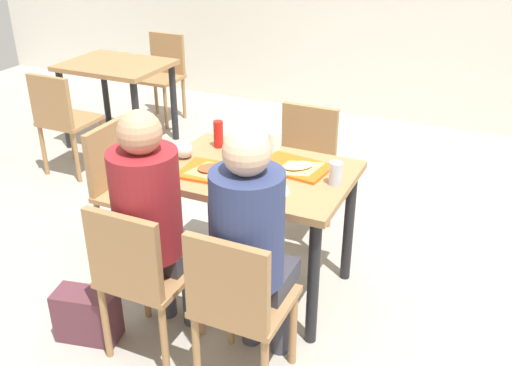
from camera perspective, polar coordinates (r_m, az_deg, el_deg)
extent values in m
cube|color=#9E998E|center=(3.51, 0.00, -10.18)|extent=(10.00, 10.00, 0.02)
cube|color=#9E7247|center=(3.12, 0.00, 0.92)|extent=(1.03, 0.73, 0.04)
cylinder|color=black|center=(3.27, -9.55, -5.78)|extent=(0.06, 0.06, 0.72)
cylinder|color=black|center=(2.92, 5.64, -9.81)|extent=(0.06, 0.06, 0.72)
cylinder|color=black|center=(3.72, -4.37, -1.24)|extent=(0.06, 0.06, 0.72)
cylinder|color=black|center=(3.42, 9.11, -4.19)|extent=(0.06, 0.06, 0.72)
cube|color=#9E7247|center=(2.88, -10.34, -8.74)|extent=(0.40, 0.40, 0.03)
cube|color=#9E7247|center=(2.65, -12.91, -6.92)|extent=(0.38, 0.04, 0.40)
cylinder|color=#9E7247|center=(3.21, -10.84, -9.71)|extent=(0.04, 0.04, 0.43)
cylinder|color=#9E7247|center=(3.05, -5.48, -11.43)|extent=(0.04, 0.04, 0.43)
cylinder|color=#9E7247|center=(3.00, -14.59, -13.08)|extent=(0.04, 0.04, 0.43)
cylinder|color=#9E7247|center=(2.84, -9.00, -15.19)|extent=(0.04, 0.04, 0.43)
cube|color=#9E7247|center=(2.67, -1.00, -11.55)|extent=(0.40, 0.40, 0.03)
cube|color=#9E7247|center=(2.41, -2.92, -9.92)|extent=(0.38, 0.04, 0.40)
cylinder|color=#9E7247|center=(2.99, -2.53, -12.32)|extent=(0.04, 0.04, 0.43)
cylinder|color=#9E7247|center=(2.88, 3.69, -14.09)|extent=(0.04, 0.04, 0.43)
cylinder|color=#9E7247|center=(2.76, -5.87, -16.30)|extent=(0.04, 0.04, 0.43)
cube|color=#9E7247|center=(3.80, 4.20, 0.84)|extent=(0.40, 0.40, 0.03)
cube|color=#9E7247|center=(3.87, 5.27, 4.76)|extent=(0.38, 0.04, 0.40)
cylinder|color=#9E7247|center=(3.72, 5.60, -3.86)|extent=(0.04, 0.04, 0.43)
cylinder|color=#9E7247|center=(3.82, 0.80, -2.79)|extent=(0.04, 0.04, 0.43)
cylinder|color=#9E7247|center=(4.00, 7.24, -1.60)|extent=(0.04, 0.04, 0.43)
cylinder|color=#9E7247|center=(4.10, 2.73, -0.67)|extent=(0.04, 0.04, 0.43)
cube|color=#9E7247|center=(3.63, -11.74, -1.00)|extent=(0.40, 0.40, 0.03)
cube|color=#9E7247|center=(3.64, -14.35, 2.56)|extent=(0.04, 0.38, 0.40)
cylinder|color=#9E7247|center=(3.77, -7.83, -3.50)|extent=(0.04, 0.04, 0.43)
cylinder|color=#9E7247|center=(3.53, -10.74, -5.99)|extent=(0.04, 0.04, 0.43)
cylinder|color=#9E7247|center=(3.95, -12.03, -2.42)|extent=(0.04, 0.04, 0.43)
cylinder|color=#9E7247|center=(3.72, -15.07, -4.70)|extent=(0.04, 0.04, 0.43)
cylinder|color=#383842|center=(3.20, -8.90, -9.37)|extent=(0.10, 0.10, 0.46)
cylinder|color=#383842|center=(3.12, -6.40, -10.15)|extent=(0.10, 0.10, 0.46)
cube|color=#383842|center=(2.93, -9.02, -6.40)|extent=(0.32, 0.28, 0.10)
cylinder|color=maroon|center=(2.70, -10.74, -2.00)|extent=(0.32, 0.32, 0.52)
sphere|color=tan|center=(2.55, -11.40, 4.91)|extent=(0.20, 0.20, 0.20)
cylinder|color=#383842|center=(2.99, -0.43, -11.91)|extent=(0.10, 0.10, 0.46)
cylinder|color=#383842|center=(2.94, 2.46, -12.71)|extent=(0.10, 0.10, 0.46)
cube|color=#383842|center=(2.72, 0.18, -8.94)|extent=(0.32, 0.28, 0.10)
cylinder|color=navy|center=(2.47, -0.87, -4.42)|extent=(0.32, 0.32, 0.52)
sphere|color=#DBAD89|center=(2.31, -0.93, 3.05)|extent=(0.20, 0.20, 0.20)
cube|color=#D85914|center=(3.07, -4.04, 1.05)|extent=(0.38, 0.29, 0.02)
cube|color=#D85914|center=(3.13, 3.82, 1.57)|extent=(0.39, 0.30, 0.02)
cylinder|color=white|center=(3.33, -0.96, 3.13)|extent=(0.22, 0.22, 0.01)
cylinder|color=white|center=(2.88, 1.10, -0.78)|extent=(0.22, 0.22, 0.01)
pyramid|color=tan|center=(3.08, -4.41, 1.33)|extent=(0.27, 0.26, 0.01)
ellipsoid|color=#B74723|center=(3.07, -4.42, 1.50)|extent=(0.19, 0.19, 0.01)
pyramid|color=#DBAD60|center=(3.10, 4.19, 1.56)|extent=(0.27, 0.28, 0.01)
ellipsoid|color=#D8C67F|center=(3.10, 4.20, 1.73)|extent=(0.19, 0.20, 0.01)
pyramid|color=#C68C47|center=(3.33, -0.52, 3.29)|extent=(0.17, 0.24, 0.01)
ellipsoid|color=#D8C67F|center=(3.32, -0.52, 3.45)|extent=(0.12, 0.17, 0.01)
cylinder|color=white|center=(3.36, 1.83, 4.16)|extent=(0.07, 0.07, 0.10)
cylinder|color=white|center=(2.82, -2.17, -0.38)|extent=(0.07, 0.07, 0.10)
cylinder|color=#B7BCC6|center=(2.96, 7.84, 0.94)|extent=(0.07, 0.07, 0.12)
cylinder|color=red|center=(3.38, -3.72, 4.82)|extent=(0.06, 0.06, 0.16)
sphere|color=silver|center=(3.26, -7.12, 3.28)|extent=(0.10, 0.10, 0.10)
cube|color=#592D38|center=(3.19, -16.25, -12.38)|extent=(0.35, 0.22, 0.28)
cube|color=#9E7247|center=(5.34, -13.65, 11.20)|extent=(0.90, 0.70, 0.04)
cylinder|color=black|center=(5.49, -18.32, 6.84)|extent=(0.06, 0.06, 0.72)
cylinder|color=black|center=(5.01, -11.62, 5.82)|extent=(0.06, 0.06, 0.72)
cylinder|color=black|center=(5.90, -14.60, 8.67)|extent=(0.06, 0.06, 0.72)
cylinder|color=black|center=(5.45, -8.10, 7.83)|extent=(0.06, 0.06, 0.72)
cube|color=#9E7247|center=(4.96, -17.81, 5.89)|extent=(0.40, 0.40, 0.03)
cube|color=#9E7247|center=(4.77, -19.58, 7.56)|extent=(0.38, 0.04, 0.40)
cylinder|color=#9E7247|center=(5.26, -17.66, 4.41)|extent=(0.04, 0.04, 0.43)
cylinder|color=#9E7247|center=(5.05, -14.75, 3.87)|extent=(0.04, 0.04, 0.43)
cylinder|color=#9E7247|center=(5.04, -20.16, 3.03)|extent=(0.04, 0.04, 0.43)
cylinder|color=#9E7247|center=(4.82, -17.23, 2.42)|extent=(0.04, 0.04, 0.43)
cube|color=#9E7247|center=(5.92, -9.52, 10.08)|extent=(0.40, 0.40, 0.03)
cube|color=#9E7247|center=(6.01, -8.72, 12.51)|extent=(0.38, 0.04, 0.40)
cylinder|color=#9E7247|center=(5.77, -8.86, 7.29)|extent=(0.04, 0.04, 0.43)
cylinder|color=#9E7247|center=(5.95, -11.64, 7.67)|extent=(0.04, 0.04, 0.43)
cylinder|color=#9E7247|center=(6.04, -7.11, 8.28)|extent=(0.04, 0.04, 0.43)
cylinder|color=#9E7247|center=(6.22, -9.82, 8.63)|extent=(0.04, 0.04, 0.43)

